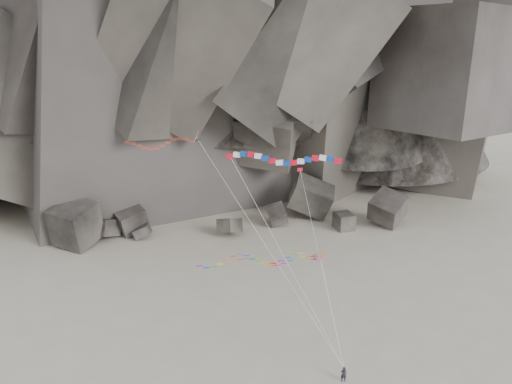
{
  "coord_description": "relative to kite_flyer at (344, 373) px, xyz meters",
  "views": [
    {
      "loc": [
        -7.88,
        -49.09,
        33.83
      ],
      "look_at": [
        -0.24,
        6.0,
        16.03
      ],
      "focal_mm": 35.0,
      "sensor_mm": 36.0,
      "label": 1
    }
  ],
  "objects": [
    {
      "name": "boulder_field",
      "position": [
        -9.34,
        42.07,
        1.41
      ],
      "size": [
        62.61,
        17.38,
        9.02
      ],
      "color": "#47423F",
      "rests_on": "ground"
    },
    {
      "name": "delta_kite",
      "position": [
        -18.04,
        14.39,
        21.21
      ],
      "size": [
        22.1,
        14.91,
        22.22
      ],
      "rotation": [
        0.0,
        0.0,
        -0.18
      ],
      "color": "red",
      "rests_on": "ground"
    },
    {
      "name": "ground",
      "position": [
        -6.75,
        8.26,
        -0.97
      ],
      "size": [
        260.0,
        260.0,
        0.0
      ],
      "primitive_type": "plane",
      "color": "#AA9C89",
      "rests_on": "ground"
    },
    {
      "name": "pennant_kite",
      "position": [
        -2.16,
        8.92,
        15.36
      ],
      "size": [
        2.91,
        10.94,
        18.13
      ],
      "rotation": [
        0.0,
        0.0,
        0.23
      ],
      "color": "red",
      "rests_on": "ground"
    },
    {
      "name": "parafoil_kite",
      "position": [
        -8.14,
        6.66,
        10.02
      ],
      "size": [
        14.75,
        7.09,
        10.1
      ],
      "rotation": [
        0.0,
        0.0,
        0.31
      ],
      "color": "#E5AC0C",
      "rests_on": "ground"
    },
    {
      "name": "kite_flyer",
      "position": [
        0.0,
        0.0,
        0.0
      ],
      "size": [
        0.71,
        0.5,
        1.95
      ],
      "primitive_type": "imported",
      "rotation": [
        0.0,
        0.0,
        3.07
      ],
      "color": "black",
      "rests_on": "ground"
    },
    {
      "name": "banner_kite",
      "position": [
        -5.32,
        6.69,
        20.78
      ],
      "size": [
        11.04,
        9.2,
        20.81
      ],
      "rotation": [
        0.0,
        0.0,
        -0.37
      ],
      "color": "red",
      "rests_on": "ground"
    }
  ]
}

